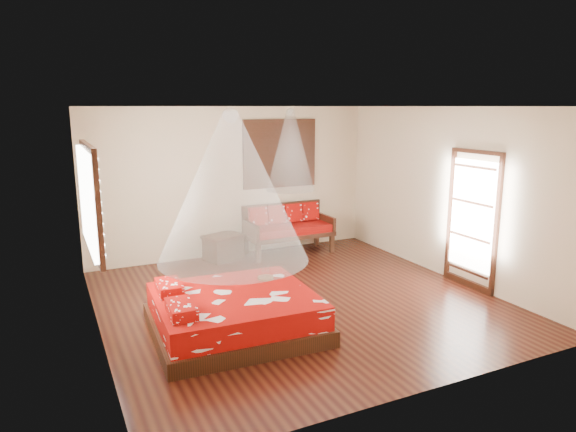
% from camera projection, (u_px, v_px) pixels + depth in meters
% --- Properties ---
extents(room, '(5.54, 5.54, 2.84)m').
position_uv_depth(room, '(298.00, 207.00, 7.26)').
color(room, black).
rests_on(room, ground).
extents(bed, '(2.11, 1.92, 0.63)m').
position_uv_depth(bed, '(234.00, 313.00, 6.45)').
color(bed, black).
rests_on(bed, floor).
extents(daybed, '(1.67, 0.74, 0.94)m').
position_uv_depth(daybed, '(287.00, 226.00, 9.95)').
color(daybed, black).
rests_on(daybed, floor).
extents(storage_chest, '(0.81, 0.70, 0.47)m').
position_uv_depth(storage_chest, '(223.00, 247.00, 9.53)').
color(storage_chest, black).
rests_on(storage_chest, floor).
extents(shutter_panel, '(1.52, 0.06, 1.32)m').
position_uv_depth(shutter_panel, '(280.00, 154.00, 9.96)').
color(shutter_panel, black).
rests_on(shutter_panel, wall_back).
extents(window_left, '(0.10, 1.74, 1.34)m').
position_uv_depth(window_left, '(92.00, 199.00, 6.23)').
color(window_left, black).
rests_on(window_left, wall_left).
extents(glazed_door, '(0.08, 1.02, 2.16)m').
position_uv_depth(glazed_door, '(472.00, 220.00, 7.95)').
color(glazed_door, black).
rests_on(glazed_door, floor).
extents(wine_tray, '(0.22, 0.22, 0.19)m').
position_uv_depth(wine_tray, '(266.00, 275.00, 6.97)').
color(wine_tray, brown).
rests_on(wine_tray, bed).
extents(mosquito_net_main, '(1.84, 1.84, 1.80)m').
position_uv_depth(mosquito_net_main, '(232.00, 188.00, 6.13)').
color(mosquito_net_main, white).
rests_on(mosquito_net_main, ceiling).
extents(mosquito_net_daybed, '(0.91, 0.91, 1.50)m').
position_uv_depth(mosquito_net_daybed, '(290.00, 150.00, 9.52)').
color(mosquito_net_daybed, white).
rests_on(mosquito_net_daybed, ceiling).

